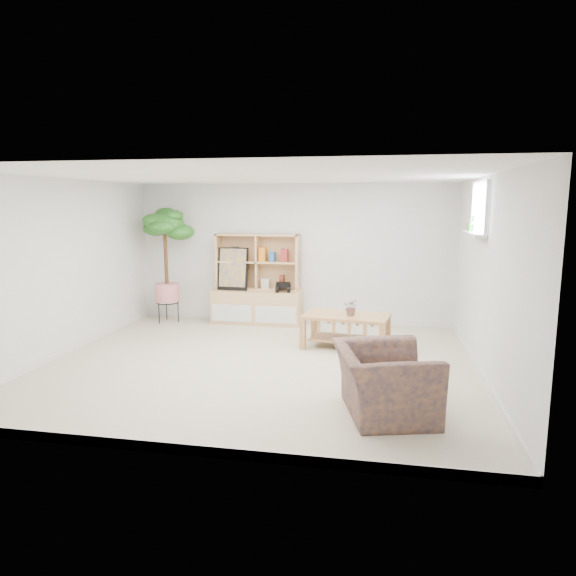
% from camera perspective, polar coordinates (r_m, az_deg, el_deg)
% --- Properties ---
extents(floor, '(5.50, 5.00, 0.01)m').
position_cam_1_polar(floor, '(6.76, -3.22, -8.42)').
color(floor, '#BBAE88').
rests_on(floor, ground).
extents(ceiling, '(5.50, 5.00, 0.01)m').
position_cam_1_polar(ceiling, '(6.44, -3.43, 12.34)').
color(ceiling, white).
rests_on(ceiling, walls).
extents(walls, '(5.51, 5.01, 2.40)m').
position_cam_1_polar(walls, '(6.49, -3.32, 1.71)').
color(walls, white).
rests_on(walls, floor).
extents(baseboard, '(5.50, 5.00, 0.10)m').
position_cam_1_polar(baseboard, '(6.75, -3.23, -8.01)').
color(baseboard, silver).
rests_on(baseboard, floor).
extents(window, '(0.10, 0.98, 0.68)m').
position_cam_1_polar(window, '(6.95, 20.59, 8.25)').
color(window, '#C7E0FF').
rests_on(window, walls).
extents(window_sill, '(0.14, 1.00, 0.04)m').
position_cam_1_polar(window_sill, '(6.95, 19.95, 5.65)').
color(window_sill, silver).
rests_on(window_sill, walls).
extents(storage_unit, '(1.54, 0.52, 1.54)m').
position_cam_1_polar(storage_unit, '(8.85, -3.52, 0.98)').
color(storage_unit, tan).
rests_on(storage_unit, floor).
extents(poster, '(0.54, 0.15, 0.74)m').
position_cam_1_polar(poster, '(8.89, -6.14, 2.13)').
color(poster, gold).
rests_on(poster, storage_unit).
extents(toy_truck, '(0.38, 0.29, 0.19)m').
position_cam_1_polar(toy_truck, '(8.68, -0.54, 0.17)').
color(toy_truck, black).
rests_on(toy_truck, storage_unit).
extents(coffee_table, '(1.28, 0.82, 0.49)m').
position_cam_1_polar(coffee_table, '(7.46, 6.45, -4.79)').
color(coffee_table, tan).
rests_on(coffee_table, floor).
extents(table_plant, '(0.25, 0.22, 0.24)m').
position_cam_1_polar(table_plant, '(7.32, 7.06, -2.13)').
color(table_plant, '#276923').
rests_on(table_plant, coffee_table).
extents(floor_tree, '(0.75, 0.75, 1.99)m').
position_cam_1_polar(floor_tree, '(9.14, -13.39, 2.44)').
color(floor_tree, '#193F13').
rests_on(floor_tree, floor).
extents(armchair, '(1.14, 1.23, 0.77)m').
position_cam_1_polar(armchair, '(5.20, 10.65, -9.68)').
color(armchair, '#1A1F3C').
rests_on(armchair, floor).
extents(sill_plant, '(0.15, 0.14, 0.22)m').
position_cam_1_polar(sill_plant, '(7.20, 19.68, 6.83)').
color(sill_plant, '#193F13').
rests_on(sill_plant, window_sill).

